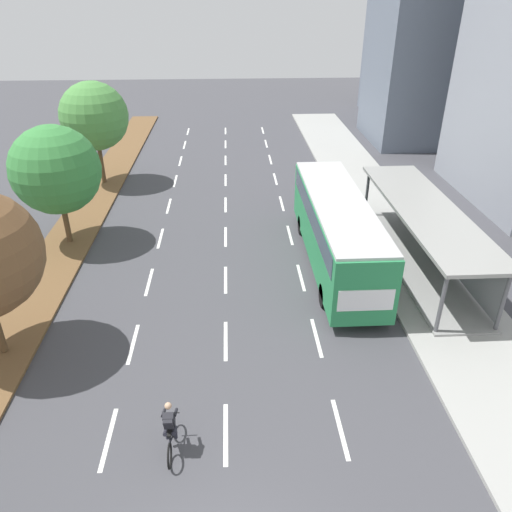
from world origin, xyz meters
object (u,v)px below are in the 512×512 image
(cyclist, at_px, (170,430))
(median_tree_third, at_px, (56,170))
(bus_shelter, at_px, (428,230))
(bus, at_px, (337,225))
(median_tree_fourth, at_px, (94,116))

(cyclist, height_order, median_tree_third, median_tree_third)
(bus_shelter, bearing_deg, median_tree_third, 169.49)
(bus, xyz_separation_m, median_tree_fourth, (-13.54, 11.87, 2.50))
(median_tree_fourth, bearing_deg, cyclist, -73.26)
(bus, xyz_separation_m, median_tree_third, (-13.43, 2.98, 1.93))
(bus_shelter, distance_m, median_tree_third, 18.13)
(cyclist, bearing_deg, median_tree_third, 116.11)
(median_tree_third, relative_size, median_tree_fourth, 0.91)
(cyclist, xyz_separation_m, median_tree_fourth, (-6.74, 22.40, 3.78))
(bus_shelter, xyz_separation_m, median_tree_third, (-17.71, 3.28, 2.13))
(bus_shelter, xyz_separation_m, median_tree_fourth, (-17.82, 12.17, 2.71))
(bus_shelter, height_order, cyclist, bus_shelter)
(cyclist, xyz_separation_m, median_tree_third, (-6.62, 13.51, 3.21))
(cyclist, distance_m, median_tree_fourth, 23.69)
(median_tree_third, bearing_deg, cyclist, -63.89)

